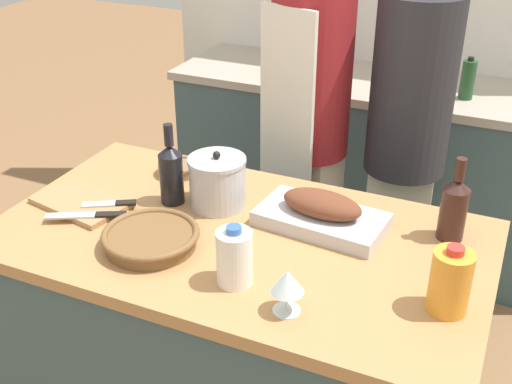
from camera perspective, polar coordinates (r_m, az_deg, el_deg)
kitchen_island at (r=2.15m, az=-1.35°, el=-13.96°), size 1.44×0.80×0.90m
back_counter at (r=3.36m, az=9.83°, el=2.44°), size 1.97×0.60×0.91m
roasting_pan at (r=1.90m, az=5.84°, el=-1.91°), size 0.39×0.24×0.11m
wicker_basket at (r=1.83m, az=-9.33°, el=-4.03°), size 0.28×0.28×0.05m
cutting_board at (r=2.10m, az=-15.27°, el=-0.90°), size 0.32×0.23×0.02m
stock_pot at (r=1.99m, az=-3.45°, el=0.89°), size 0.18×0.18×0.19m
mixing_bowl at (r=2.22m, az=-6.94°, el=2.17°), size 0.14×0.14×0.04m
juice_jug at (r=1.61m, az=16.88°, el=-7.62°), size 0.10×0.10×0.18m
milk_jug at (r=1.64m, az=-1.93°, el=-5.81°), size 0.09×0.09×0.17m
wine_bottle_green at (r=2.01m, az=-7.56°, el=1.75°), size 0.08×0.08×0.26m
wine_bottle_dark at (r=1.90m, az=17.18°, el=-1.32°), size 0.08×0.08×0.25m
wine_glass_left at (r=1.54m, az=2.80°, el=-8.06°), size 0.08×0.08×0.12m
knife_chef at (r=1.99m, az=-14.64°, el=-2.01°), size 0.23×0.14×0.01m
knife_paring at (r=2.04m, az=-12.76°, el=-1.02°), size 0.16×0.11×0.01m
stand_mixer at (r=3.38m, az=4.21°, el=13.25°), size 0.18×0.14×0.28m
condiment_bottle_tall at (r=3.12m, az=13.68°, el=10.34°), size 0.05×0.05×0.16m
condiment_bottle_short at (r=3.02m, az=18.31°, el=9.47°), size 0.06×0.06×0.19m
person_cook_aproned at (r=2.51m, az=4.73°, el=6.50°), size 0.31×0.34×1.73m
person_cook_guest at (r=2.51m, az=13.25°, el=4.69°), size 0.31×0.31×1.65m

